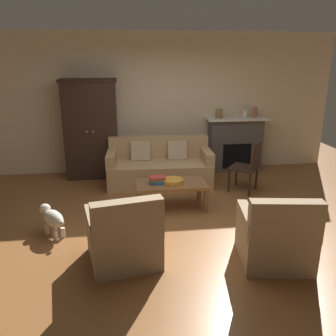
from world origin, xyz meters
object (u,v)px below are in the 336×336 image
object	(u,v)px
book_stack	(157,180)
mantel_vase_cream	(245,113)
armoire	(91,129)
side_chair_wooden	(249,164)
armchair_near_right	(276,238)
coffee_table	(171,186)
mantel_vase_bronze	(219,114)
armchair_near_left	(124,238)
fruit_bowl	(173,181)
fireplace	(235,143)
couch	(160,167)
dog	(53,218)
mantel_vase_terracotta	(255,112)

from	to	relation	value
book_stack	mantel_vase_cream	size ratio (longest dim) A/B	1.55
armoire	side_chair_wooden	distance (m)	3.08
book_stack	armchair_near_right	xyz separation A→B (m)	(1.20, -1.69, -0.16)
armoire	armchair_near_right	size ratio (longest dim) A/B	2.18
book_stack	mantel_vase_cream	world-z (taller)	mantel_vase_cream
mantel_vase_cream	armchair_near_right	distance (m)	3.72
armchair_near_right	side_chair_wooden	distance (m)	2.29
coffee_table	mantel_vase_bronze	size ratio (longest dim) A/B	6.28
armchair_near_left	armchair_near_right	xyz separation A→B (m)	(1.72, -0.21, 0.00)
armoire	fruit_bowl	size ratio (longest dim) A/B	5.91
fireplace	couch	world-z (taller)	fireplace
mantel_vase_bronze	armchair_near_right	size ratio (longest dim) A/B	0.20
side_chair_wooden	dog	size ratio (longest dim) A/B	1.85
coffee_table	armchair_near_left	bearing A→B (deg)	-116.41
fruit_bowl	couch	bearing A→B (deg)	94.46
fruit_bowl	dog	bearing A→B (deg)	-158.67
mantel_vase_cream	dog	xyz separation A→B (m)	(-3.47, -2.52, -0.96)
fruit_bowl	armchair_near_left	size ratio (longest dim) A/B	0.36
fireplace	armchair_near_right	distance (m)	3.60
mantel_vase_terracotta	fireplace	bearing A→B (deg)	177.30
coffee_table	armchair_near_left	xyz separation A→B (m)	(-0.74, -1.49, -0.05)
couch	coffee_table	xyz separation A→B (m)	(0.07, -1.14, 0.05)
coffee_table	couch	bearing A→B (deg)	93.49
book_stack	fireplace	bearing A→B (deg)	45.44
mantel_vase_cream	armchair_near_left	distance (m)	4.25
couch	armoire	bearing A→B (deg)	154.35
book_stack	mantel_vase_terracotta	distance (m)	2.96
fruit_bowl	armchair_near_right	world-z (taller)	armchair_near_right
coffee_table	fruit_bowl	xyz separation A→B (m)	(0.02, -0.04, 0.09)
coffee_table	side_chair_wooden	distance (m)	1.54
couch	mantel_vase_bronze	distance (m)	1.71
armoire	book_stack	world-z (taller)	armoire
coffee_table	mantel_vase_terracotta	size ratio (longest dim) A/B	5.38
book_stack	mantel_vase_terracotta	world-z (taller)	mantel_vase_terracotta
mantel_vase_bronze	mantel_vase_cream	distance (m)	0.56
fruit_bowl	mantel_vase_cream	world-z (taller)	mantel_vase_cream
armoire	coffee_table	size ratio (longest dim) A/B	1.75
couch	mantel_vase_bronze	world-z (taller)	mantel_vase_bronze
mantel_vase_terracotta	coffee_table	bearing A→B (deg)	-137.59
side_chair_wooden	dog	bearing A→B (deg)	-158.55
couch	fruit_bowl	bearing A→B (deg)	-85.54
couch	fruit_bowl	size ratio (longest dim) A/B	6.02
side_chair_wooden	couch	bearing A→B (deg)	157.90
fruit_bowl	mantel_vase_bronze	xyz separation A→B (m)	(1.20, 1.85, 0.75)
armoire	armchair_near_right	bearing A→B (deg)	-56.08
armoire	side_chair_wooden	xyz separation A→B (m)	(2.79, -1.23, -0.45)
book_stack	armchair_near_right	size ratio (longest dim) A/B	0.29
mantel_vase_terracotta	armchair_near_right	xyz separation A→B (m)	(-1.00, -3.52, -0.91)
couch	coffee_table	size ratio (longest dim) A/B	1.78
fruit_bowl	mantel_vase_bronze	distance (m)	2.33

